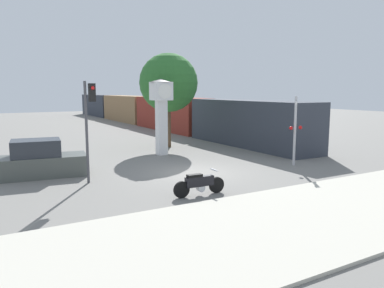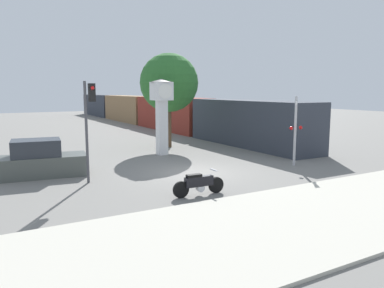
{
  "view_description": "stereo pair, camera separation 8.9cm",
  "coord_description": "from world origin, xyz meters",
  "px_view_note": "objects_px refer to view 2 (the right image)",
  "views": [
    {
      "loc": [
        -9.35,
        -16.04,
        4.13
      ],
      "look_at": [
        0.14,
        0.5,
        1.39
      ],
      "focal_mm": 35.0,
      "sensor_mm": 36.0,
      "label": 1
    },
    {
      "loc": [
        -9.27,
        -16.08,
        4.13
      ],
      "look_at": [
        0.14,
        0.5,
        1.39
      ],
      "focal_mm": 35.0,
      "sensor_mm": 36.0,
      "label": 2
    }
  ],
  "objects_px": {
    "traffic_light": "(89,114)",
    "parked_car": "(40,161)",
    "street_tree": "(169,83)",
    "freight_train": "(148,111)",
    "motorcycle": "(199,184)",
    "clock_tower": "(162,105)",
    "railroad_crossing_signal": "(295,128)"
  },
  "relations": [
    {
      "from": "motorcycle",
      "to": "freight_train",
      "type": "relative_size",
      "value": 0.04
    },
    {
      "from": "street_tree",
      "to": "freight_train",
      "type": "bearing_deg",
      "value": 72.0
    },
    {
      "from": "railroad_crossing_signal",
      "to": "motorcycle",
      "type": "bearing_deg",
      "value": -161.55
    },
    {
      "from": "motorcycle",
      "to": "freight_train",
      "type": "bearing_deg",
      "value": 72.93
    },
    {
      "from": "street_tree",
      "to": "traffic_light",
      "type": "bearing_deg",
      "value": -134.93
    },
    {
      "from": "clock_tower",
      "to": "street_tree",
      "type": "xyz_separation_m",
      "value": [
        1.83,
        2.63,
        1.43
      ]
    },
    {
      "from": "freight_train",
      "to": "street_tree",
      "type": "bearing_deg",
      "value": -108.0
    },
    {
      "from": "traffic_light",
      "to": "parked_car",
      "type": "relative_size",
      "value": 1.03
    },
    {
      "from": "motorcycle",
      "to": "street_tree",
      "type": "relative_size",
      "value": 0.33
    },
    {
      "from": "clock_tower",
      "to": "traffic_light",
      "type": "bearing_deg",
      "value": -139.04
    },
    {
      "from": "traffic_light",
      "to": "street_tree",
      "type": "height_order",
      "value": "street_tree"
    },
    {
      "from": "street_tree",
      "to": "parked_car",
      "type": "height_order",
      "value": "street_tree"
    },
    {
      "from": "clock_tower",
      "to": "parked_car",
      "type": "bearing_deg",
      "value": -160.84
    },
    {
      "from": "traffic_light",
      "to": "parked_car",
      "type": "height_order",
      "value": "traffic_light"
    },
    {
      "from": "traffic_light",
      "to": "street_tree",
      "type": "bearing_deg",
      "value": 45.07
    },
    {
      "from": "motorcycle",
      "to": "traffic_light",
      "type": "relative_size",
      "value": 0.49
    },
    {
      "from": "railroad_crossing_signal",
      "to": "street_tree",
      "type": "height_order",
      "value": "street_tree"
    },
    {
      "from": "traffic_light",
      "to": "street_tree",
      "type": "distance_m",
      "value": 11.09
    },
    {
      "from": "motorcycle",
      "to": "parked_car",
      "type": "relative_size",
      "value": 0.51
    },
    {
      "from": "clock_tower",
      "to": "traffic_light",
      "type": "distance_m",
      "value": 7.85
    },
    {
      "from": "railroad_crossing_signal",
      "to": "clock_tower",
      "type": "bearing_deg",
      "value": 125.63
    },
    {
      "from": "freight_train",
      "to": "railroad_crossing_signal",
      "type": "xyz_separation_m",
      "value": [
        -2.54,
        -26.67,
        0.38
      ]
    },
    {
      "from": "clock_tower",
      "to": "traffic_light",
      "type": "xyz_separation_m",
      "value": [
        -5.93,
        -5.15,
        -0.12
      ]
    },
    {
      "from": "traffic_light",
      "to": "parked_car",
      "type": "xyz_separation_m",
      "value": [
        -1.82,
        2.45,
        -2.35
      ]
    },
    {
      "from": "parked_car",
      "to": "railroad_crossing_signal",
      "type": "bearing_deg",
      "value": -10.93
    },
    {
      "from": "traffic_light",
      "to": "street_tree",
      "type": "xyz_separation_m",
      "value": [
        7.75,
        7.77,
        1.56
      ]
    },
    {
      "from": "street_tree",
      "to": "parked_car",
      "type": "bearing_deg",
      "value": -150.95
    },
    {
      "from": "freight_train",
      "to": "traffic_light",
      "type": "distance_m",
      "value": 28.38
    },
    {
      "from": "freight_train",
      "to": "street_tree",
      "type": "relative_size",
      "value": 7.59
    },
    {
      "from": "motorcycle",
      "to": "clock_tower",
      "type": "distance_m",
      "value": 10.16
    },
    {
      "from": "clock_tower",
      "to": "street_tree",
      "type": "relative_size",
      "value": 0.72
    },
    {
      "from": "freight_train",
      "to": "parked_car",
      "type": "xyz_separation_m",
      "value": [
        -15.17,
        -22.55,
        -0.95
      ]
    }
  ]
}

